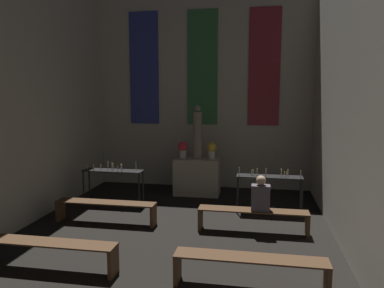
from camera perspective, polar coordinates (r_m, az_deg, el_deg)
The scene contains 12 objects.
wall_back at distance 10.92m, azimuth 1.67°, elevation 8.64°, with size 6.43×0.16×5.76m.
altar at distance 10.20m, azimuth 0.80°, elevation -4.96°, with size 1.22×0.65×1.00m.
statue at distance 10.01m, azimuth 0.81°, elevation 1.59°, with size 0.25×0.25×1.43m.
flower_vase_left at distance 10.13m, azimuth -1.41°, elevation -0.66°, with size 0.27×0.27×0.45m.
flower_vase_right at distance 10.01m, azimuth 3.04°, elevation -0.78°, with size 0.27×0.27×0.45m.
candle_rack_left at distance 9.43m, azimuth -11.93°, elevation -4.65°, with size 1.48×0.38×1.07m.
candle_rack_right at distance 8.76m, azimuth 11.70°, elevation -5.60°, with size 1.48×0.38×1.07m.
pew_third_left at distance 6.42m, azimuth -20.93°, elevation -14.72°, with size 2.16×0.36×0.46m.
pew_third_right at distance 5.59m, azimuth 8.83°, elevation -17.76°, with size 2.16×0.36×0.46m.
pew_back_left at distance 8.25m, azimuth -13.03°, elevation -9.38°, with size 2.16×0.36×0.46m.
pew_back_right at distance 7.62m, azimuth 9.24°, elevation -10.72°, with size 2.16×0.36×0.46m.
person_seated at distance 7.50m, azimuth 10.41°, elevation -7.70°, with size 0.36×0.24×0.69m.
Camera 1 is at (1.62, 1.01, 2.74)m, focal length 35.00 mm.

